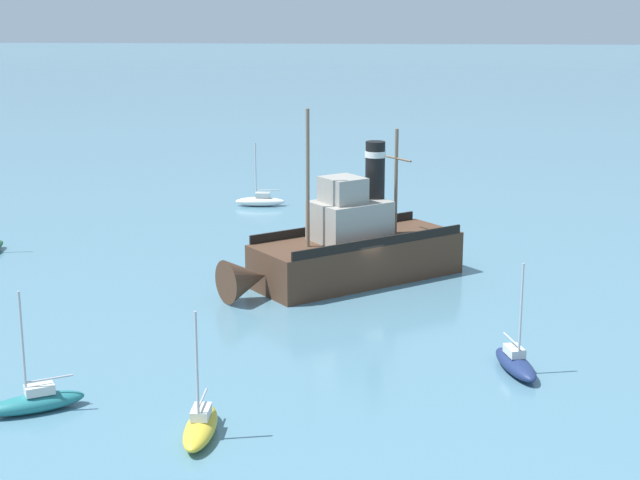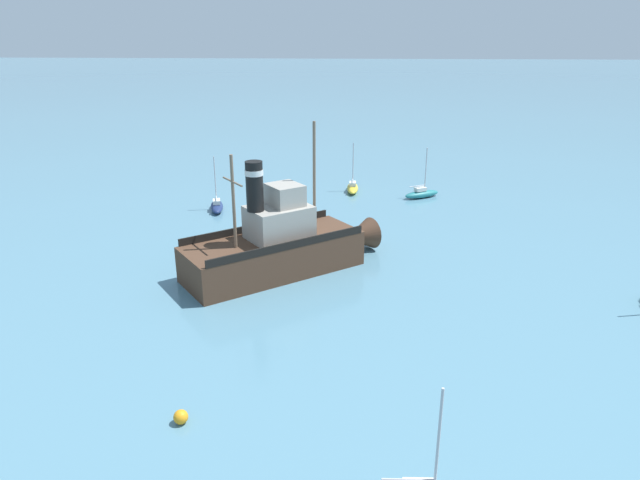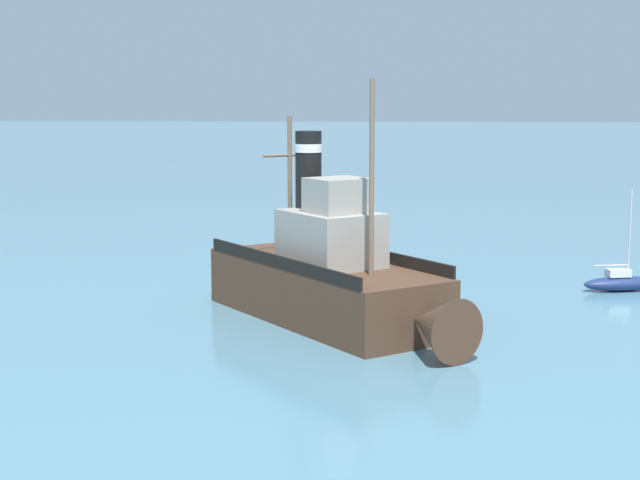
{
  "view_description": "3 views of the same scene",
  "coord_description": "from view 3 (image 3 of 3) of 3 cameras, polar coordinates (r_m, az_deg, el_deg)",
  "views": [
    {
      "loc": [
        -52.06,
        -1.29,
        15.51
      ],
      "look_at": [
        0.1,
        2.3,
        2.61
      ],
      "focal_mm": 55.0,
      "sensor_mm": 36.0,
      "label": 1
    },
    {
      "loc": [
        36.59,
        5.85,
        15.48
      ],
      "look_at": [
        2.37,
        3.5,
        2.78
      ],
      "focal_mm": 32.0,
      "sensor_mm": 36.0,
      "label": 2
    },
    {
      "loc": [
        -1.68,
        40.07,
        9.31
      ],
      "look_at": [
        1.67,
        -0.82,
        3.2
      ],
      "focal_mm": 55.0,
      "sensor_mm": 36.0,
      "label": 3
    }
  ],
  "objects": [
    {
      "name": "ground_plane",
      "position": [
        41.17,
        2.24,
        -4.6
      ],
      "size": [
        600.0,
        600.0,
        0.0
      ],
      "primitive_type": "plane",
      "color": "teal"
    },
    {
      "name": "old_tugboat",
      "position": [
        40.08,
        0.72,
        -2.28
      ],
      "size": [
        11.47,
        13.46,
        9.9
      ],
      "color": "#4C3323",
      "rests_on": "ground"
    },
    {
      "name": "sailboat_navy",
      "position": [
        48.99,
        17.13,
        -2.35
      ],
      "size": [
        3.95,
        2.0,
        4.9
      ],
      "color": "navy",
      "rests_on": "ground"
    }
  ]
}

